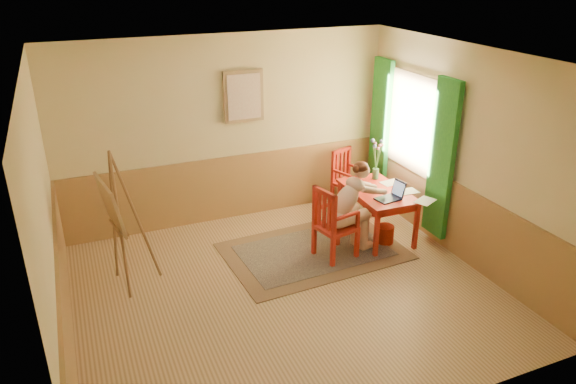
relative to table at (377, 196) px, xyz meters
name	(u,v)px	position (x,y,z in m)	size (l,w,h in m)	color
room	(287,185)	(-1.75, -0.82, 0.77)	(5.04, 4.54, 2.84)	tan
wainscot	(263,226)	(-1.75, -0.02, -0.13)	(5.00, 4.50, 1.00)	#AC7E45
window	(410,137)	(0.67, 0.28, 0.71)	(0.12, 2.01, 2.20)	white
wall_portrait	(244,96)	(-1.50, 1.39, 1.27)	(0.60, 0.05, 0.76)	#9B794F
rug	(314,251)	(-1.03, -0.09, -0.62)	(2.48, 1.73, 0.02)	#8C7251
table	(377,196)	(0.00, 0.00, 0.00)	(0.75, 1.21, 0.72)	red
chair_left	(333,223)	(-0.87, -0.33, -0.12)	(0.56, 0.54, 1.03)	red
chair_back	(347,179)	(0.10, 1.07, -0.15)	(0.54, 0.55, 0.95)	red
figure	(351,205)	(-0.59, -0.27, 0.08)	(1.00, 0.53, 1.30)	beige
laptop	(392,195)	(0.02, -0.32, 0.14)	(0.41, 0.29, 0.23)	#1E2338
papers	(395,190)	(0.23, -0.09, 0.09)	(0.88, 1.16, 0.00)	white
vase	(376,161)	(0.20, 0.40, 0.37)	(0.28, 0.29, 0.60)	#3F724C
wastebasket	(385,234)	(0.01, -0.26, -0.50)	(0.25, 0.25, 0.27)	red
easel	(114,209)	(-3.57, 0.05, 0.42)	(0.64, 0.79, 1.77)	olive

